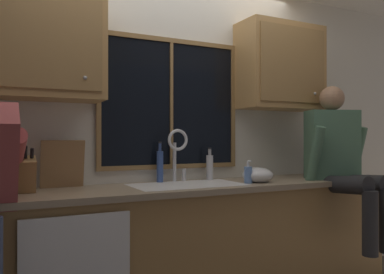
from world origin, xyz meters
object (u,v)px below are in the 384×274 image
object	(u,v)px
soap_dispenser	(248,174)
bottle_tall_clear	(210,167)
person_sitting_on_counter	(342,157)
bottle_green_glass	(160,166)
cutting_board	(63,164)
mixing_bowl	(258,175)
knife_block	(25,175)

from	to	relation	value
soap_dispenser	bottle_tall_clear	distance (m)	0.36
bottle_tall_clear	person_sitting_on_counter	bearing A→B (deg)	-27.12
soap_dispenser	bottle_green_glass	bearing A→B (deg)	148.82
cutting_board	mixing_bowl	xyz separation A→B (m)	(1.38, -0.31, -0.11)
mixing_bowl	knife_block	bearing A→B (deg)	175.26
knife_block	soap_dispenser	bearing A→B (deg)	-6.12
cutting_board	bottle_tall_clear	world-z (taller)	cutting_board
knife_block	cutting_board	bearing A→B (deg)	35.25
knife_block	bottle_green_glass	distance (m)	0.97
cutting_board	bottle_tall_clear	xyz separation A→B (m)	(1.13, -0.01, -0.05)
mixing_bowl	bottle_green_glass	bearing A→B (deg)	154.91
cutting_board	bottle_tall_clear	size ratio (longest dim) A/B	1.26
person_sitting_on_counter	knife_block	world-z (taller)	person_sitting_on_counter
bottle_green_glass	bottle_tall_clear	world-z (taller)	bottle_green_glass
person_sitting_on_counter	bottle_tall_clear	xyz separation A→B (m)	(-0.93, 0.48, -0.08)
mixing_bowl	soap_dispenser	bearing A→B (deg)	-165.03
knife_block	cutting_board	distance (m)	0.30
cutting_board	bottle_tall_clear	distance (m)	1.13
knife_block	soap_dispenser	world-z (taller)	knife_block
mixing_bowl	bottle_green_glass	world-z (taller)	bottle_green_glass
knife_block	soap_dispenser	xyz separation A→B (m)	(1.51, -0.16, -0.04)
cutting_board	mixing_bowl	distance (m)	1.41
knife_block	bottle_tall_clear	bearing A→B (deg)	6.84
mixing_bowl	bottle_tall_clear	xyz separation A→B (m)	(-0.25, 0.30, 0.05)
knife_block	bottle_green_glass	world-z (taller)	bottle_green_glass
knife_block	cutting_board	xyz separation A→B (m)	(0.24, 0.17, 0.05)
mixing_bowl	soap_dispenser	xyz separation A→B (m)	(-0.11, -0.03, 0.01)
soap_dispenser	bottle_green_glass	distance (m)	0.66
person_sitting_on_counter	mixing_bowl	xyz separation A→B (m)	(-0.69, 0.18, -0.13)
mixing_bowl	bottle_green_glass	distance (m)	0.74
cutting_board	bottle_green_glass	xyz separation A→B (m)	(0.71, 0.01, -0.03)
person_sitting_on_counter	knife_block	xyz separation A→B (m)	(-2.31, 0.31, -0.08)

